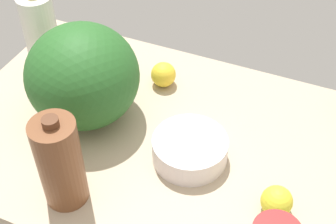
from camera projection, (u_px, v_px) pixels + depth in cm
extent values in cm
cube|color=tan|center=(168.00, 143.00, 126.22)|extent=(120.00, 76.00, 3.00)
ellipsoid|color=#286126|center=(83.00, 75.00, 122.71)|extent=(30.07, 30.07, 27.80)
cylinder|color=silver|center=(190.00, 149.00, 118.18)|extent=(19.20, 19.20, 6.52)
cylinder|color=brown|center=(60.00, 163.00, 103.73)|extent=(10.20, 10.20, 23.71)
cylinder|color=#59331E|center=(50.00, 122.00, 94.93)|extent=(3.57, 3.57, 1.80)
cylinder|color=white|center=(41.00, 31.00, 141.45)|extent=(10.31, 10.31, 23.37)
sphere|color=yellow|center=(277.00, 201.00, 106.16)|extent=(7.35, 7.35, 7.35)
sphere|color=yellow|center=(163.00, 75.00, 139.07)|extent=(7.49, 7.49, 7.49)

